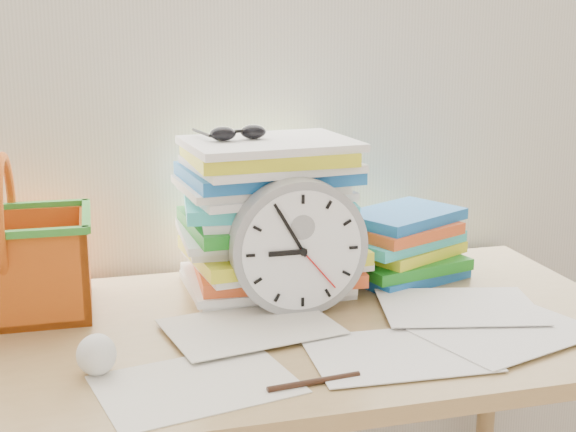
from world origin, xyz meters
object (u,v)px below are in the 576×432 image
object	(u,v)px
clock	(298,247)
book_stack	(399,244)
desk	(256,365)
paper_stack	(268,215)
basket	(8,237)

from	to	relation	value
clock	book_stack	xyz separation A→B (m)	(0.27, 0.15, -0.06)
desk	book_stack	distance (m)	0.44
paper_stack	desk	bearing A→B (deg)	-110.33
clock	basket	bearing A→B (deg)	164.91
paper_stack	book_stack	world-z (taller)	paper_stack
clock	basket	size ratio (longest dim) A/B	0.86
desk	basket	size ratio (longest dim) A/B	4.74
desk	clock	xyz separation A→B (m)	(0.09, 0.05, 0.20)
basket	desk	bearing A→B (deg)	-22.65
book_stack	desk	bearing A→B (deg)	-150.71
paper_stack	book_stack	size ratio (longest dim) A/B	1.26
desk	paper_stack	distance (m)	0.31
paper_stack	basket	size ratio (longest dim) A/B	1.18
book_stack	paper_stack	bearing A→B (deg)	-179.06
clock	book_stack	bearing A→B (deg)	30.01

